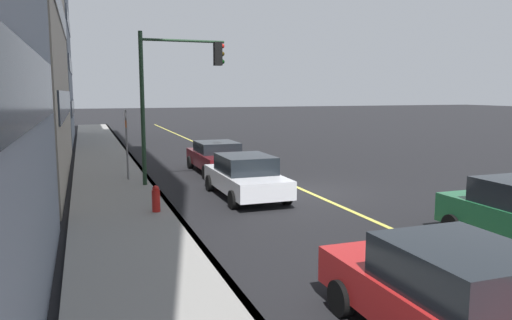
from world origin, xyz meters
TOP-DOWN VIEW (x-y plane):
  - ground at (0.00, 0.00)m, footprint 200.00×200.00m
  - sidewalk_slab at (0.00, 6.70)m, footprint 80.00×3.03m
  - curb_edge at (0.00, 5.26)m, footprint 80.00×0.16m
  - lane_stripe_center at (0.00, 0.00)m, footprint 80.00×0.16m
  - building_glass_right at (23.38, 12.85)m, footprint 12.41×8.95m
  - car_maroon at (5.23, 1.98)m, footprint 4.73×2.08m
  - car_red at (-11.02, 2.90)m, footprint 4.75×2.09m
  - car_white at (-0.27, 2.44)m, footprint 4.54×2.04m
  - traffic_light_mast at (2.52, 4.39)m, footprint 0.28×3.29m
  - street_sign_post at (3.95, 6.09)m, footprint 0.60×0.08m
  - fire_hydrant at (-1.89, 5.78)m, footprint 0.24×0.24m

SIDE VIEW (x-z plane):
  - ground at x=0.00m, z-range 0.00..0.00m
  - lane_stripe_center at x=0.00m, z-range 0.00..0.01m
  - sidewalk_slab at x=0.00m, z-range 0.00..0.15m
  - curb_edge at x=0.00m, z-range 0.00..0.15m
  - fire_hydrant at x=-1.89m, z-range 0.00..0.94m
  - car_maroon at x=5.23m, z-range 0.02..1.43m
  - car_white at x=-0.27m, z-range 0.01..1.50m
  - car_red at x=-11.02m, z-range 0.00..1.58m
  - street_sign_post at x=3.95m, z-range 0.26..3.21m
  - traffic_light_mast at x=2.52m, z-range 1.05..6.94m
  - building_glass_right at x=23.38m, z-range 0.00..17.53m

